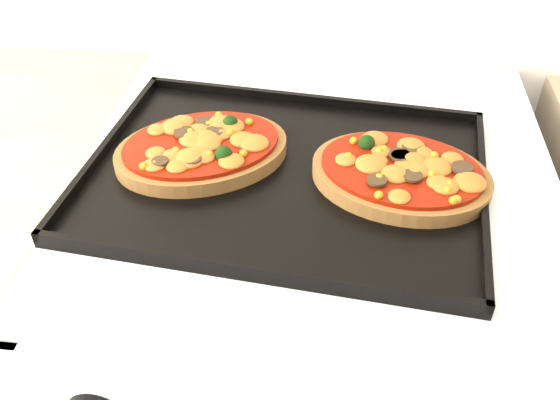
% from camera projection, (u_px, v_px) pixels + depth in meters
% --- Properties ---
extents(stove, '(0.60, 0.60, 0.91)m').
position_uv_depth(stove, '(306.00, 382.00, 1.06)').
color(stove, white).
rests_on(stove, floor).
extents(baking_tray, '(0.50, 0.39, 0.02)m').
position_uv_depth(baking_tray, '(285.00, 172.00, 0.75)').
color(baking_tray, black).
rests_on(baking_tray, stove).
extents(pizza_left, '(0.26, 0.23, 0.03)m').
position_uv_depth(pizza_left, '(202.00, 148.00, 0.76)').
color(pizza_left, brown).
rests_on(pizza_left, baking_tray).
extents(pizza_right, '(0.24, 0.20, 0.03)m').
position_uv_depth(pizza_right, '(401.00, 172.00, 0.72)').
color(pizza_right, brown).
rests_on(pizza_right, baking_tray).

